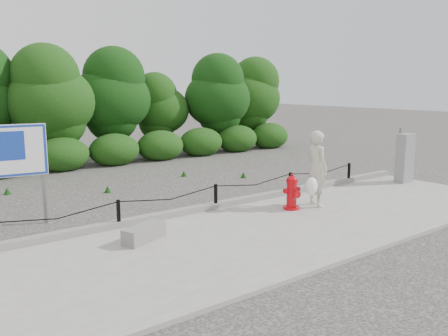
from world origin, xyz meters
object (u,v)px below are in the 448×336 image
at_px(concrete_block, 144,233).
at_px(advertising_sign, 12,156).
at_px(utility_cabinet, 405,158).
at_px(pedestrian, 317,170).
at_px(fire_hydrant, 292,193).

relative_size(concrete_block, advertising_sign, 0.43).
distance_m(utility_cabinet, advertising_sign, 10.82).
relative_size(pedestrian, advertising_sign, 0.84).
height_order(utility_cabinet, advertising_sign, advertising_sign).
distance_m(pedestrian, concrete_block, 4.65).
height_order(fire_hydrant, pedestrian, pedestrian).
bearing_deg(advertising_sign, fire_hydrant, -18.06).
distance_m(pedestrian, advertising_sign, 6.86).
bearing_deg(fire_hydrant, advertising_sign, 160.88).
xyz_separation_m(fire_hydrant, concrete_block, (-3.90, 0.07, -0.25)).
xyz_separation_m(fire_hydrant, advertising_sign, (-5.51, 2.73, 1.07)).
height_order(fire_hydrant, advertising_sign, advertising_sign).
bearing_deg(concrete_block, fire_hydrant, -1.09).
relative_size(pedestrian, utility_cabinet, 1.14).
distance_m(concrete_block, utility_cabinet, 8.89).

